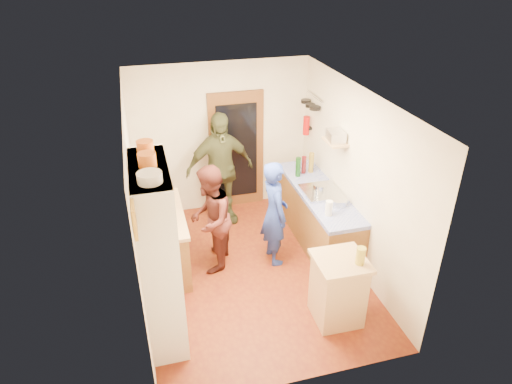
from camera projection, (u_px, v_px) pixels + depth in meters
name	position (u px, v px, depth m)	size (l,w,h in m)	color
floor	(252.00, 271.00, 6.69)	(3.00, 4.00, 0.02)	maroon
ceiling	(251.00, 96.00, 5.44)	(3.00, 4.00, 0.02)	silver
wall_back	(222.00, 138.00, 7.77)	(3.00, 0.02, 2.60)	#EDE4CC
wall_front	(305.00, 289.00, 4.36)	(3.00, 0.02, 2.60)	#EDE4CC
wall_left	(135.00, 208.00, 5.71)	(0.02, 4.00, 2.60)	#EDE4CC
wall_right	(355.00, 179.00, 6.41)	(0.02, 4.00, 2.60)	#EDE4CC
door_frame	(237.00, 151.00, 7.91)	(0.95, 0.06, 2.10)	brown
door_glass	(237.00, 152.00, 7.88)	(0.70, 0.02, 1.70)	black
hutch_body	(159.00, 255.00, 5.18)	(0.40, 1.20, 2.20)	white
hutch_top_shelf	(148.00, 169.00, 4.66)	(0.40, 1.14, 0.04)	white
plate_stack	(150.00, 177.00, 4.34)	(0.24, 0.24, 0.10)	white
orange_pot_a	(147.00, 160.00, 4.63)	(0.19, 0.19, 0.15)	orange
orange_pot_b	(145.00, 148.00, 4.89)	(0.18, 0.18, 0.16)	orange
left_counter_base	(164.00, 242.00, 6.59)	(0.60, 1.40, 0.85)	brown
left_counter_top	(161.00, 215.00, 6.37)	(0.64, 1.44, 0.05)	tan
toaster	(167.00, 226.00, 5.90)	(0.26, 0.17, 0.19)	white
kettle	(157.00, 214.00, 6.16)	(0.17, 0.17, 0.19)	white
orange_bowl	(165.00, 203.00, 6.52)	(0.18, 0.18, 0.08)	orange
chopping_board	(159.00, 197.00, 6.76)	(0.30, 0.22, 0.03)	tan
right_counter_base	(317.00, 217.00, 7.18)	(0.60, 2.20, 0.84)	brown
right_counter_top	(319.00, 192.00, 6.97)	(0.62, 2.22, 0.06)	#1826AE
hob	(321.00, 192.00, 6.88)	(0.55, 0.58, 0.04)	silver
pot_on_hob	(320.00, 188.00, 6.79)	(0.21, 0.21, 0.13)	silver
bottle_a	(298.00, 167.00, 7.31)	(0.08, 0.08, 0.33)	#143F14
bottle_b	(304.00, 165.00, 7.42)	(0.07, 0.07, 0.29)	#591419
bottle_c	(311.00, 163.00, 7.44)	(0.08, 0.08, 0.34)	olive
paper_towel	(329.00, 208.00, 6.27)	(0.10, 0.10, 0.22)	white
mixing_bowl	(338.00, 202.00, 6.55)	(0.26, 0.26, 0.10)	silver
island_base	(338.00, 291.00, 5.64)	(0.55, 0.55, 0.86)	tan
island_top	(341.00, 261.00, 5.42)	(0.62, 0.62, 0.05)	tan
cutting_board	(335.00, 259.00, 5.45)	(0.35, 0.28, 0.02)	white
oil_jar	(361.00, 256.00, 5.29)	(0.11, 0.11, 0.22)	#AD9E2D
pan_rail	(315.00, 97.00, 7.33)	(0.02, 0.02, 0.65)	silver
pan_hang_a	(315.00, 108.00, 7.23)	(0.18, 0.18, 0.05)	black
pan_hang_b	(310.00, 105.00, 7.41)	(0.16, 0.16, 0.05)	black
pan_hang_c	(306.00, 101.00, 7.58)	(0.17, 0.17, 0.05)	black
wall_shelf	(335.00, 142.00, 6.57)	(0.26, 0.42, 0.03)	tan
radio	(336.00, 136.00, 6.53)	(0.22, 0.30, 0.15)	silver
ext_bracket	(309.00, 128.00, 7.77)	(0.06, 0.10, 0.04)	black
fire_extinguisher	(306.00, 126.00, 7.73)	(0.11, 0.11, 0.32)	red
picture_frame	(134.00, 220.00, 4.05)	(0.03, 0.25, 0.30)	gold
person_hob	(277.00, 214.00, 6.55)	(0.59, 0.38, 1.61)	navy
person_left	(213.00, 218.00, 6.44)	(0.78, 0.61, 1.61)	#4A1E19
person_back	(221.00, 169.00, 7.44)	(1.14, 0.47, 1.94)	#393B23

